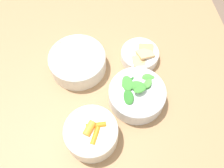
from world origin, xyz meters
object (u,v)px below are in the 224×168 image
object	(u,v)px
bowl_greens	(137,94)
bowl_beans_hotdog	(78,62)
bowl_carrots	(91,134)
bowl_cookies	(140,55)

from	to	relation	value
bowl_greens	bowl_beans_hotdog	distance (m)	0.22
bowl_carrots	bowl_greens	size ratio (longest dim) A/B	0.87
bowl_carrots	bowl_beans_hotdog	size ratio (longest dim) A/B	0.81
bowl_carrots	bowl_greens	world-z (taller)	bowl_carrots
bowl_beans_hotdog	bowl_carrots	bearing A→B (deg)	-175.63
bowl_greens	bowl_beans_hotdog	size ratio (longest dim) A/B	0.93
bowl_cookies	bowl_carrots	bearing A→B (deg)	143.30
bowl_carrots	bowl_beans_hotdog	xyz separation A→B (m)	(0.25, 0.02, -0.01)
bowl_carrots	bowl_beans_hotdog	distance (m)	0.25
bowl_carrots	bowl_greens	bearing A→B (deg)	-55.13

